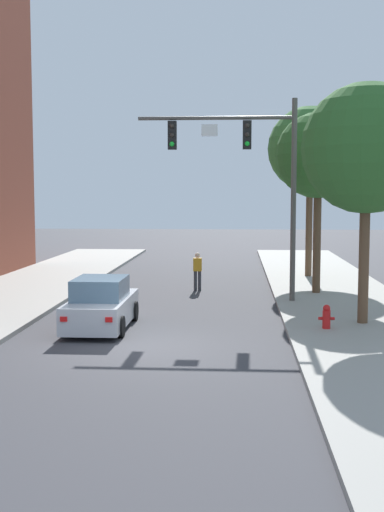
{
  "coord_description": "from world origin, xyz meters",
  "views": [
    {
      "loc": [
        2.47,
        -17.85,
        4.18
      ],
      "look_at": [
        0.95,
        5.36,
        2.0
      ],
      "focal_mm": 47.17,
      "sensor_mm": 36.0,
      "label": 1
    }
  ],
  "objects": [
    {
      "name": "car_lead_silver",
      "position": [
        -1.67,
        2.42,
        0.72
      ],
      "size": [
        1.84,
        4.24,
        1.6
      ],
      "color": "#B7B7BC",
      "rests_on": "ground"
    },
    {
      "name": "ground_plane",
      "position": [
        0.0,
        0.0,
        0.0
      ],
      "size": [
        120.0,
        120.0,
        0.0
      ],
      "primitive_type": "plane",
      "color": "#38383D"
    },
    {
      "name": "traffic_signal_mast",
      "position": [
        2.97,
        7.35,
        5.31
      ],
      "size": [
        5.89,
        0.38,
        7.5
      ],
      "color": "#514C47",
      "rests_on": "sidewalk_right"
    },
    {
      "name": "street_tree_second",
      "position": [
        5.74,
        9.5,
        5.65
      ],
      "size": [
        3.43,
        3.43,
        7.25
      ],
      "color": "brown",
      "rests_on": "sidewalk_right"
    },
    {
      "name": "street_tree_nearest",
      "position": [
        6.43,
        3.12,
        5.52
      ],
      "size": [
        4.0,
        4.0,
        7.39
      ],
      "color": "brown",
      "rests_on": "sidewalk_right"
    },
    {
      "name": "street_tree_third",
      "position": [
        6.01,
        15.04,
        6.28
      ],
      "size": [
        4.08,
        4.08,
        8.19
      ],
      "color": "brown",
      "rests_on": "sidewalk_right"
    },
    {
      "name": "pedestrian_crossing_road",
      "position": [
        0.84,
        10.71,
        0.91
      ],
      "size": [
        0.36,
        0.22,
        1.64
      ],
      "color": "#333338",
      "rests_on": "ground"
    },
    {
      "name": "fire_hydrant",
      "position": [
        5.19,
        2.15,
        0.51
      ],
      "size": [
        0.48,
        0.24,
        0.72
      ],
      "color": "red",
      "rests_on": "sidewalk_right"
    }
  ]
}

